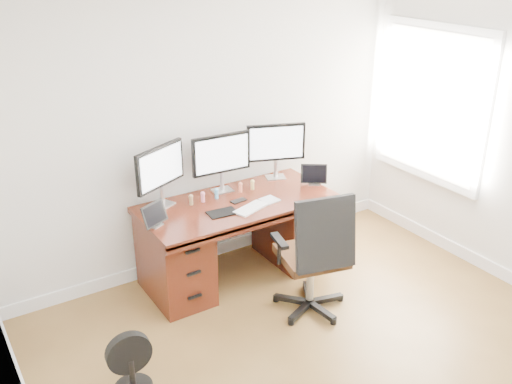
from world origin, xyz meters
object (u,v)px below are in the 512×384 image
desk (236,235)px  floor_fan (131,364)px  office_chair (313,274)px  monitor_center (221,156)px  keyboard (251,208)px

desk → floor_fan: (-1.35, -0.90, -0.18)m
floor_fan → office_chair: bearing=7.5°
desk → floor_fan: size_ratio=3.74×
desk → floor_fan: desk is taller
desk → office_chair: office_chair is taller
monitor_center → keyboard: bearing=-85.0°
office_chair → keyboard: size_ratio=3.48×
monitor_center → floor_fan: bearing=-136.8°
desk → keyboard: keyboard is taller
office_chair → monitor_center: size_ratio=1.98×
keyboard → floor_fan: bearing=-172.8°
office_chair → keyboard: (-0.22, 0.60, 0.40)m
floor_fan → monitor_center: monitor_center is taller
floor_fan → keyboard: (1.37, 0.68, 0.54)m
keyboard → monitor_center: bearing=72.9°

